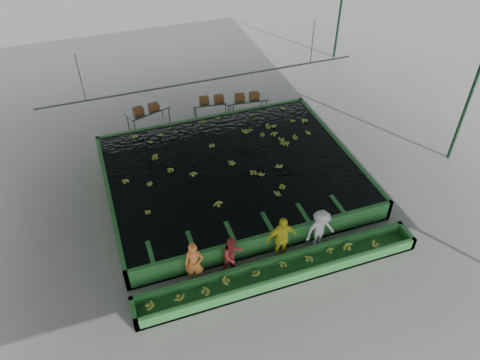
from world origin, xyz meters
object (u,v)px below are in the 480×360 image
object	(u,v)px
sorting_trough	(281,271)
packing_table_left	(149,118)
packing_table_mid	(214,109)
box_stack_mid	(212,101)
worker_b	(232,255)
packing_table_right	(246,106)
worker_a	(194,264)
worker_c	(281,238)
box_stack_left	(146,111)
worker_d	(320,230)
flotation_tank	(232,175)
box_stack_right	(247,98)

from	to	relation	value
sorting_trough	packing_table_left	world-z (taller)	packing_table_left
packing_table_mid	box_stack_mid	xyz separation A→B (m)	(-0.09, -0.03, 0.47)
worker_b	packing_table_right	bearing A→B (deg)	55.32
worker_a	packing_table_right	size ratio (longest dim) A/B	0.81
worker_c	packing_table_mid	bearing A→B (deg)	88.26
worker_a	box_stack_left	bearing A→B (deg)	107.12
worker_c	box_stack_left	distance (m)	10.01
worker_b	packing_table_left	distance (m)	9.74
worker_a	worker_c	xyz separation A→B (m)	(3.08, 0.00, 0.08)
box_stack_mid	worker_c	bearing A→B (deg)	-92.20
packing_table_right	worker_d	bearing A→B (deg)	-93.37
flotation_tank	worker_a	xyz separation A→B (m)	(-2.74, -4.30, 0.41)
box_stack_left	box_stack_mid	world-z (taller)	box_stack_left
worker_c	sorting_trough	bearing A→B (deg)	-111.49
sorting_trough	packing_table_mid	distance (m)	10.29
packing_table_right	box_stack_mid	size ratio (longest dim) A/B	1.78
flotation_tank	box_stack_left	size ratio (longest dim) A/B	8.06
flotation_tank	packing_table_right	xyz separation A→B (m)	(2.35, 4.82, 0.03)
sorting_trough	worker_d	bearing A→B (deg)	23.79
box_stack_mid	box_stack_right	size ratio (longest dim) A/B	0.99
flotation_tank	packing_table_mid	size ratio (longest dim) A/B	4.88
worker_b	worker_d	size ratio (longest dim) A/B	0.90
packing_table_right	box_stack_left	size ratio (longest dim) A/B	1.70
worker_a	packing_table_right	distance (m)	10.45
worker_b	box_stack_mid	size ratio (longest dim) A/B	1.29
worker_c	packing_table_left	world-z (taller)	worker_c
sorting_trough	worker_d	xyz separation A→B (m)	(1.81, 0.80, 0.60)
sorting_trough	worker_c	distance (m)	1.11
box_stack_left	packing_table_left	bearing A→B (deg)	51.85
worker_c	worker_d	size ratio (longest dim) A/B	1.10
worker_c	worker_d	distance (m)	1.49
flotation_tank	worker_a	bearing A→B (deg)	-122.55
packing_table_mid	box_stack_left	distance (m)	3.29
sorting_trough	box_stack_mid	xyz separation A→B (m)	(0.69, 10.23, 0.68)
flotation_tank	worker_a	world-z (taller)	worker_a
box_stack_right	flotation_tank	bearing A→B (deg)	-116.71
worker_c	worker_b	bearing A→B (deg)	-178.99
sorting_trough	packing_table_mid	world-z (taller)	packing_table_mid
flotation_tank	box_stack_left	world-z (taller)	box_stack_left
worker_a	flotation_tank	bearing A→B (deg)	76.21
worker_a	worker_b	distance (m)	1.31
worker_a	box_stack_right	xyz separation A→B (m)	(5.14, 9.06, 0.10)
worker_d	packing_table_right	size ratio (longest dim) A/B	0.80
box_stack_mid	box_stack_right	distance (m)	1.74
worker_c	box_stack_right	world-z (taller)	worker_c
box_stack_mid	box_stack_right	world-z (taller)	box_stack_right
worker_d	packing_table_mid	distance (m)	9.53
worker_c	packing_table_right	world-z (taller)	worker_c
flotation_tank	worker_c	world-z (taller)	worker_c
packing_table_left	box_stack_mid	size ratio (longest dim) A/B	1.73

